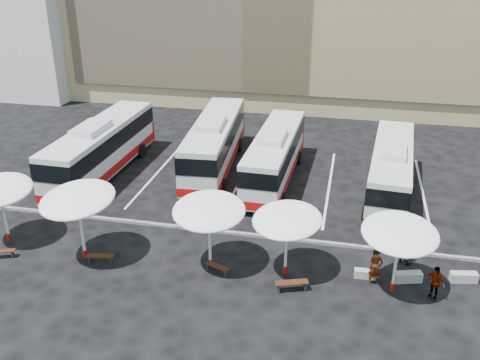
% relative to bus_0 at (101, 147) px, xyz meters
% --- Properties ---
extents(ground, '(120.00, 120.00, 0.00)m').
position_rel_bus_0_xyz_m(ground, '(9.55, -6.68, -2.01)').
color(ground, black).
rests_on(ground, ground).
extents(apartment_block, '(14.00, 14.00, 18.00)m').
position_rel_bus_0_xyz_m(apartment_block, '(-18.45, 21.32, 6.99)').
color(apartment_block, silver).
rests_on(apartment_block, ground).
extents(curb_divider, '(34.00, 0.25, 0.15)m').
position_rel_bus_0_xyz_m(curb_divider, '(9.55, -6.18, -1.94)').
color(curb_divider, black).
rests_on(curb_divider, ground).
extents(bay_lines, '(24.15, 12.00, 0.01)m').
position_rel_bus_0_xyz_m(bay_lines, '(9.55, 1.32, -2.01)').
color(bay_lines, white).
rests_on(bay_lines, ground).
extents(bus_0, '(3.11, 12.48, 3.94)m').
position_rel_bus_0_xyz_m(bus_0, '(0.00, 0.00, 0.00)').
color(bus_0, silver).
rests_on(bus_0, ground).
extents(bus_1, '(3.55, 12.42, 3.89)m').
position_rel_bus_0_xyz_m(bus_1, '(7.31, 2.72, -0.03)').
color(bus_1, silver).
rests_on(bus_1, ground).
extents(bus_2, '(2.90, 11.54, 3.64)m').
position_rel_bus_0_xyz_m(bus_2, '(11.80, 1.53, -0.15)').
color(bus_2, silver).
rests_on(bus_2, ground).
extents(bus_3, '(3.28, 11.46, 3.59)m').
position_rel_bus_0_xyz_m(bus_3, '(19.32, 0.75, -0.18)').
color(bus_3, silver).
rests_on(bus_3, ground).
extents(sunshade_1, '(4.86, 4.89, 3.94)m').
position_rel_bus_0_xyz_m(sunshade_1, '(3.74, -10.12, 1.33)').
color(sunshade_1, silver).
rests_on(sunshade_1, ground).
extents(sunshade_2, '(3.95, 3.99, 3.72)m').
position_rel_bus_0_xyz_m(sunshade_2, '(10.30, -9.55, 1.14)').
color(sunshade_2, silver).
rests_on(sunshade_2, ground).
extents(sunshade_3, '(4.31, 4.34, 3.50)m').
position_rel_bus_0_xyz_m(sunshade_3, '(14.06, -9.33, 0.96)').
color(sunshade_3, silver).
rests_on(sunshade_3, ground).
extents(sunshade_4, '(3.85, 3.89, 3.61)m').
position_rel_bus_0_xyz_m(sunshade_4, '(19.17, -9.68, 1.06)').
color(sunshade_4, silver).
rests_on(sunshade_4, ground).
extents(wood_bench_0, '(1.37, 0.80, 0.41)m').
position_rel_bus_0_xyz_m(wood_bench_0, '(-0.44, -11.07, -1.70)').
color(wood_bench_0, black).
rests_on(wood_bench_0, ground).
extents(wood_bench_1, '(1.41, 0.61, 0.42)m').
position_rel_bus_0_xyz_m(wood_bench_1, '(4.73, -10.40, -1.69)').
color(wood_bench_1, black).
rests_on(wood_bench_1, ground).
extents(wood_bench_2, '(1.36, 0.83, 0.41)m').
position_rel_bus_0_xyz_m(wood_bench_2, '(10.79, -10.01, -1.70)').
color(wood_bench_2, black).
rests_on(wood_bench_2, ground).
extents(wood_bench_3, '(1.61, 0.92, 0.48)m').
position_rel_bus_0_xyz_m(wood_bench_3, '(14.55, -10.70, -1.65)').
color(wood_bench_3, black).
rests_on(wood_bench_3, ground).
extents(conc_bench_0, '(1.13, 0.42, 0.42)m').
position_rel_bus_0_xyz_m(conc_bench_0, '(17.96, -8.88, -1.80)').
color(conc_bench_0, gray).
rests_on(conc_bench_0, ground).
extents(conc_bench_1, '(1.38, 0.78, 0.49)m').
position_rel_bus_0_xyz_m(conc_bench_1, '(19.93, -8.77, -1.77)').
color(conc_bench_1, gray).
rests_on(conc_bench_1, ground).
extents(conc_bench_2, '(1.33, 0.65, 0.48)m').
position_rel_bus_0_xyz_m(conc_bench_2, '(22.55, -8.20, -1.78)').
color(conc_bench_2, gray).
rests_on(conc_bench_2, ground).
extents(passenger_0, '(0.77, 0.62, 1.85)m').
position_rel_bus_0_xyz_m(passenger_0, '(18.33, -9.33, -1.09)').
color(passenger_0, black).
rests_on(passenger_0, ground).
extents(passenger_1, '(1.06, 1.00, 1.72)m').
position_rel_bus_0_xyz_m(passenger_1, '(19.85, -7.09, -1.15)').
color(passenger_1, black).
rests_on(passenger_1, ground).
extents(passenger_2, '(1.02, 0.92, 1.67)m').
position_rel_bus_0_xyz_m(passenger_2, '(20.96, -9.84, -1.18)').
color(passenger_2, black).
rests_on(passenger_2, ground).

